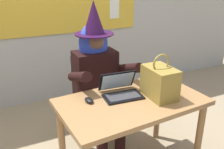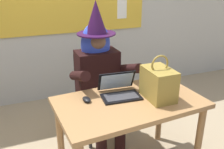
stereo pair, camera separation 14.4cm
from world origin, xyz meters
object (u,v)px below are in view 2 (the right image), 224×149
desk_main (129,112)px  computer_mouse (87,99)px  handbag (158,83)px  person_costumed (99,69)px  chair_at_desk (95,91)px  laptop (119,90)px

desk_main → computer_mouse: (-0.33, 0.11, 0.12)m
computer_mouse → handbag: size_ratio=0.28×
desk_main → person_costumed: person_costumed is taller
chair_at_desk → computer_mouse: size_ratio=8.84×
desk_main → handbag: 0.34m
chair_at_desk → laptop: (0.03, -0.58, 0.26)m
desk_main → chair_at_desk: (-0.07, 0.71, -0.11)m
person_costumed → laptop: 0.46m
desk_main → laptop: bearing=109.0°
desk_main → laptop: laptop is taller
chair_at_desk → person_costumed: (0.01, -0.12, 0.29)m
person_costumed → computer_mouse: person_costumed is taller
chair_at_desk → desk_main: bearing=1.9°
laptop → chair_at_desk: bearing=97.6°
chair_at_desk → computer_mouse: 0.69m
laptop → desk_main: bearing=-66.5°
desk_main → computer_mouse: bearing=161.1°
computer_mouse → handbag: (0.57, -0.16, 0.12)m
person_costumed → laptop: (0.03, -0.46, -0.03)m
chair_at_desk → person_costumed: bearing=-1.1°
chair_at_desk → handbag: 0.88m
chair_at_desk → handbag: handbag is taller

